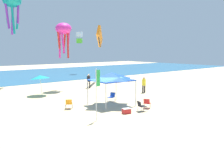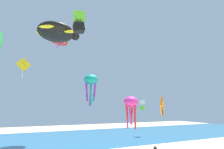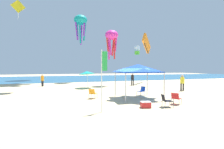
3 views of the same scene
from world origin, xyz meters
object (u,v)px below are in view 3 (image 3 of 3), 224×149
banner_flag (103,75)px  kite_diamond_yellow (18,7)px  cooler_box (146,105)px  kite_octopus_teal (81,21)px  folding_chair_right_of_tent (166,100)px  beach_umbrella (87,73)px  person_by_tent (132,78)px  kite_octopus_magenta (112,37)px  kite_parafoil_orange (147,44)px  person_watching_sky (42,79)px  kite_box_white (137,50)px  canopy_tent (138,69)px  folding_chair_facing_ocean (142,90)px  folding_chair_left_of_tent (93,93)px  folding_chair_near_cooler (176,98)px  person_beachcomber (182,81)px

banner_flag → kite_diamond_yellow: (-8.91, 23.43, 11.09)m
cooler_box → kite_octopus_teal: size_ratio=0.13×
folding_chair_right_of_tent → kite_diamond_yellow: (-13.06, 23.60, 12.75)m
beach_umbrella → person_by_tent: 6.90m
kite_octopus_magenta → banner_flag: bearing=-103.3°
kite_octopus_teal → cooler_box: bearing=139.5°
kite_octopus_teal → kite_parafoil_orange: kite_octopus_teal is taller
beach_umbrella → person_watching_sky: bearing=144.9°
kite_box_white → canopy_tent: bearing=104.8°
cooler_box → kite_box_white: 32.93m
folding_chair_facing_ocean → kite_parafoil_orange: 14.53m
folding_chair_facing_ocean → kite_diamond_yellow: kite_diamond_yellow is taller
canopy_tent → beach_umbrella: bearing=108.6°
person_watching_sky → kite_octopus_magenta: bearing=97.9°
kite_octopus_teal → beach_umbrella: bearing=132.8°
banner_flag → kite_octopus_magenta: kite_octopus_magenta is taller
canopy_tent → kite_box_white: 29.46m
folding_chair_facing_ocean → folding_chair_left_of_tent: 4.59m
person_watching_sky → folding_chair_right_of_tent: bearing=49.0°
folding_chair_facing_ocean → folding_chair_near_cooler: (0.42, -3.99, 0.00)m
beach_umbrella → person_by_tent: size_ratio=1.29×
kite_diamond_yellow → banner_flag: bearing=88.8°
folding_chair_facing_ocean → banner_flag: bearing=-69.0°
kite_diamond_yellow → kite_parafoil_orange: kite_diamond_yellow is taller
folding_chair_near_cooler → cooler_box: bearing=61.1°
person_by_tent → kite_box_white: size_ratio=0.80×
folding_chair_left_of_tent → kite_octopus_teal: (1.24, 16.16, 10.37)m
folding_chair_left_of_tent → kite_parafoil_orange: 17.28m
folding_chair_left_of_tent → folding_chair_right_of_tent: size_ratio=1.00×
beach_umbrella → person_watching_sky: size_ratio=1.36×
folding_chair_right_of_tent → cooler_box: 1.37m
canopy_tent → banner_flag: banner_flag is taller
canopy_tent → kite_diamond_yellow: bearing=122.0°
person_by_tent → kite_box_white: 20.06m
canopy_tent → person_by_tent: bearing=66.5°
canopy_tent → folding_chair_right_of_tent: bearing=-84.6°
folding_chair_near_cooler → kite_parafoil_orange: size_ratio=0.22×
banner_flag → kite_octopus_magenta: bearing=69.4°
canopy_tent → person_watching_sky: 14.81m
folding_chair_near_cooler → kite_octopus_magenta: 14.58m
banner_flag → kite_box_white: (17.24, 28.86, 5.06)m
folding_chair_facing_ocean → person_beachcomber: bearing=82.3°
folding_chair_left_of_tent → cooler_box: size_ratio=1.18×
folding_chair_facing_ocean → folding_chair_left_of_tent: same height
person_watching_sky → kite_box_white: size_ratio=0.76×
kite_box_white → kite_octopus_magenta: bearing=94.1°
kite_octopus_teal → person_watching_sky: bearing=86.3°
person_beachcomber → person_by_tent: bearing=109.5°
folding_chair_near_cooler → folding_chair_right_of_tent: (-1.14, -0.41, 0.00)m
cooler_box → kite_parafoil_orange: (9.13, 15.25, 6.39)m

